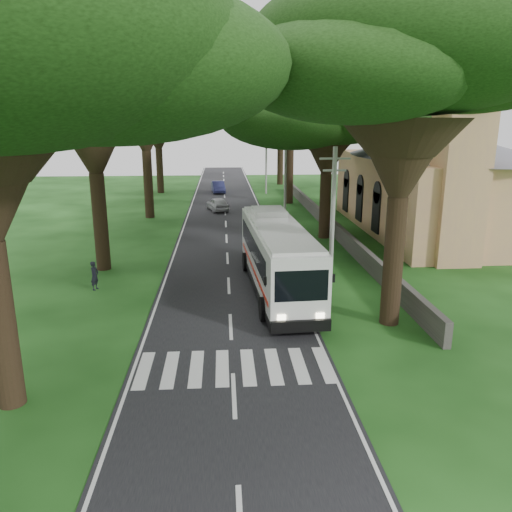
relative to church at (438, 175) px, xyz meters
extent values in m
plane|color=#173E11|center=(-17.86, -21.55, -4.91)|extent=(140.00, 140.00, 0.00)
cube|color=black|center=(-17.86, 3.45, -4.90)|extent=(8.00, 120.00, 0.04)
cube|color=silver|center=(-17.86, -23.55, -4.91)|extent=(8.00, 3.00, 0.01)
cube|color=#383533|center=(-8.86, 2.45, -4.31)|extent=(0.35, 50.00, 1.20)
cube|color=tan|center=(0.14, 0.45, -1.71)|extent=(12.00, 22.00, 6.40)
pyramid|color=#595960|center=(0.14, 0.45, 3.69)|extent=(14.00, 24.00, 2.20)
cube|color=tan|center=(-2.86, -9.55, 0.09)|extent=(3.00, 3.00, 10.00)
cone|color=#595960|center=(-2.86, -9.55, 5.89)|extent=(4.00, 4.00, 1.60)
cylinder|color=gray|center=(-12.36, -15.55, -0.91)|extent=(0.24, 0.24, 8.00)
cube|color=gray|center=(-12.36, -15.55, 2.49)|extent=(1.60, 0.10, 0.10)
cube|color=gray|center=(-12.36, -15.55, 1.89)|extent=(1.20, 0.10, 0.10)
cylinder|color=gray|center=(-12.36, 4.45, -0.91)|extent=(0.24, 0.24, 8.00)
cube|color=gray|center=(-12.36, 4.45, 2.49)|extent=(1.60, 0.10, 0.10)
cube|color=gray|center=(-12.36, 4.45, 1.89)|extent=(1.20, 0.10, 0.10)
cylinder|color=gray|center=(-12.36, 24.45, -0.91)|extent=(0.24, 0.24, 8.00)
cube|color=gray|center=(-12.36, 24.45, 2.49)|extent=(1.60, 0.10, 0.10)
cube|color=gray|center=(-12.36, 24.45, 1.89)|extent=(1.20, 0.10, 0.10)
cylinder|color=black|center=(-25.36, -25.55, -2.09)|extent=(0.90, 0.90, 5.64)
cylinder|color=black|center=(-25.86, -9.55, -1.84)|extent=(0.90, 0.90, 6.14)
cone|color=black|center=(-25.86, -9.55, 3.13)|extent=(3.20, 3.20, 3.80)
ellipsoid|color=black|center=(-25.86, -9.55, 7.74)|extent=(14.21, 14.21, 5.97)
cylinder|color=black|center=(-25.36, 8.45, -1.68)|extent=(0.90, 0.90, 6.46)
cone|color=black|center=(-25.36, 8.45, 3.45)|extent=(3.20, 3.20, 3.80)
ellipsoid|color=black|center=(-25.36, 8.45, 8.45)|extent=(13.04, 13.04, 5.48)
cylinder|color=black|center=(-26.36, 26.45, -2.04)|extent=(0.90, 0.90, 5.75)
cone|color=black|center=(-26.36, 26.45, 2.74)|extent=(3.20, 3.20, 3.80)
ellipsoid|color=black|center=(-26.36, 26.45, 6.86)|extent=(12.61, 12.61, 5.30)
cylinder|color=black|center=(-10.36, -19.55, -1.92)|extent=(0.90, 0.90, 5.97)
cone|color=black|center=(-10.36, -19.55, 2.96)|extent=(3.20, 3.20, 3.80)
ellipsoid|color=black|center=(-10.36, -19.55, 7.36)|extent=(13.59, 13.59, 5.71)
cylinder|color=black|center=(-9.86, -1.55, -2.29)|extent=(0.90, 0.90, 5.23)
cone|color=black|center=(-9.86, -1.55, 2.22)|extent=(3.20, 3.20, 3.80)
ellipsoid|color=black|center=(-9.86, -1.55, 5.72)|extent=(15.36, 15.36, 6.45)
cylinder|color=black|center=(-10.36, 16.45, -1.85)|extent=(0.90, 0.90, 6.12)
cone|color=black|center=(-10.36, 16.45, 3.11)|extent=(3.20, 3.20, 3.80)
ellipsoid|color=black|center=(-10.36, 16.45, 7.68)|extent=(14.73, 14.73, 6.19)
cylinder|color=black|center=(-9.36, 34.45, -1.93)|extent=(0.90, 0.90, 5.97)
cone|color=black|center=(-9.36, 34.45, 2.96)|extent=(3.20, 3.20, 3.80)
ellipsoid|color=black|center=(-9.36, 34.45, 7.35)|extent=(14.25, 14.25, 5.99)
cube|color=silver|center=(-15.16, -14.55, -2.85)|extent=(3.36, 12.97, 3.16)
cube|color=black|center=(-15.18, -14.22, -2.39)|extent=(3.30, 10.62, 1.18)
cube|color=black|center=(-15.16, -14.55, -4.37)|extent=(3.40, 13.01, 0.37)
cube|color=#B21A0B|center=(-15.16, -14.55, -3.57)|extent=(3.34, 11.69, 0.19)
cube|color=silver|center=(-15.16, -14.55, -1.21)|extent=(3.11, 12.32, 0.19)
cylinder|color=black|center=(-16.27, -18.89, -4.32)|extent=(0.44, 1.20, 1.18)
cylinder|color=black|center=(-13.60, -18.75, -4.32)|extent=(0.44, 1.20, 1.18)
cylinder|color=black|center=(-16.72, -10.56, -4.32)|extent=(0.44, 1.20, 1.18)
cylinder|color=black|center=(-14.05, -10.41, -4.32)|extent=(0.44, 1.20, 1.18)
imported|color=#A6A6AB|center=(-18.66, 11.69, -4.16)|extent=(2.76, 4.49, 1.43)
imported|color=navy|center=(-18.66, 25.84, -4.13)|extent=(1.98, 4.65, 1.49)
imported|color=black|center=(-25.42, -13.66, -4.08)|extent=(0.57, 0.70, 1.65)
camera|label=1|loc=(-18.15, -41.07, 4.32)|focal=35.00mm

